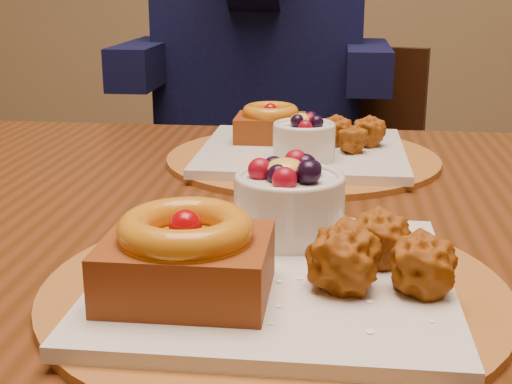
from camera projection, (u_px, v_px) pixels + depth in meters
dining_table at (291, 274)px, 0.81m from camera, size 1.60×0.90×0.76m
place_setting_near at (271, 257)px, 0.58m from camera, size 0.38×0.38×0.09m
place_setting_far at (301, 147)px, 0.99m from camera, size 0.38×0.38×0.08m
chair_far at (323, 209)px, 1.71m from camera, size 0.51×0.51×0.85m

